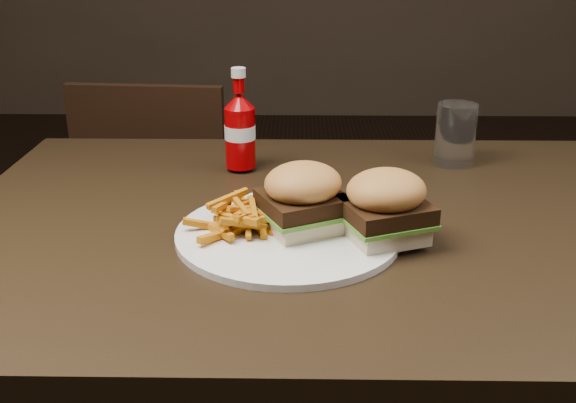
{
  "coord_description": "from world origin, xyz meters",
  "views": [
    {
      "loc": [
        -0.07,
        -0.94,
        1.15
      ],
      "look_at": [
        -0.09,
        -0.07,
        0.8
      ],
      "focal_mm": 42.0,
      "sensor_mm": 36.0,
      "label": 1
    }
  ],
  "objects_px": {
    "tumbler": "(455,135)",
    "ketchup_bottle": "(240,138)",
    "chair_far": "(174,221)",
    "dining_table": "(347,228)",
    "plate": "(288,234)"
  },
  "relations": [
    {
      "from": "chair_far",
      "to": "tumbler",
      "type": "distance_m",
      "value": 0.86
    },
    {
      "from": "ketchup_bottle",
      "to": "tumbler",
      "type": "relative_size",
      "value": 0.94
    },
    {
      "from": "tumbler",
      "to": "ketchup_bottle",
      "type": "bearing_deg",
      "value": -173.83
    },
    {
      "from": "plate",
      "to": "tumbler",
      "type": "height_order",
      "value": "tumbler"
    },
    {
      "from": "plate",
      "to": "chair_far",
      "type": "bearing_deg",
      "value": 112.11
    },
    {
      "from": "chair_far",
      "to": "ketchup_bottle",
      "type": "bearing_deg",
      "value": 119.37
    },
    {
      "from": "chair_far",
      "to": "plate",
      "type": "bearing_deg",
      "value": 116.73
    },
    {
      "from": "plate",
      "to": "tumbler",
      "type": "xyz_separation_m",
      "value": [
        0.3,
        0.33,
        0.05
      ]
    },
    {
      "from": "dining_table",
      "to": "chair_far",
      "type": "distance_m",
      "value": 0.87
    },
    {
      "from": "dining_table",
      "to": "tumbler",
      "type": "relative_size",
      "value": 10.55
    },
    {
      "from": "dining_table",
      "to": "tumbler",
      "type": "bearing_deg",
      "value": 49.95
    },
    {
      "from": "dining_table",
      "to": "plate",
      "type": "relative_size",
      "value": 3.82
    },
    {
      "from": "chair_far",
      "to": "ketchup_bottle",
      "type": "height_order",
      "value": "ketchup_bottle"
    },
    {
      "from": "tumbler",
      "to": "plate",
      "type": "bearing_deg",
      "value": -132.38
    },
    {
      "from": "ketchup_bottle",
      "to": "dining_table",
      "type": "bearing_deg",
      "value": -49.53
    }
  ]
}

